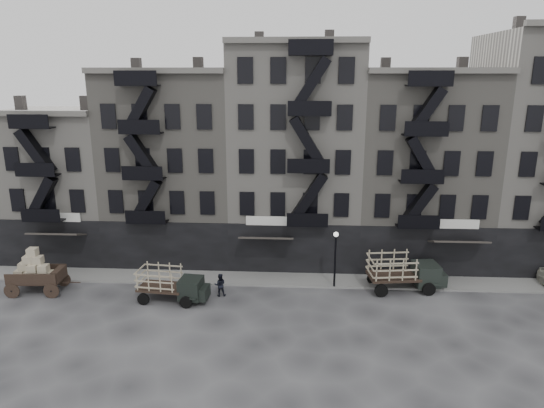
# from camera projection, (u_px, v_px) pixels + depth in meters

# --- Properties ---
(ground) EXTENTS (140.00, 140.00, 0.00)m
(ground) POSITION_uv_depth(u_px,v_px,m) (292.00, 304.00, 32.69)
(ground) COLOR #38383A
(ground) RESTS_ON ground
(sidewalk) EXTENTS (55.00, 2.50, 0.15)m
(sidewalk) POSITION_uv_depth(u_px,v_px,m) (293.00, 280.00, 36.28)
(sidewalk) COLOR slate
(sidewalk) RESTS_ON ground
(building_west) EXTENTS (10.00, 11.35, 13.20)m
(building_west) POSITION_uv_depth(u_px,v_px,m) (63.00, 181.00, 41.68)
(building_west) COLOR #A29E95
(building_west) RESTS_ON ground
(building_midwest) EXTENTS (10.00, 11.35, 16.20)m
(building_midwest) POSITION_uv_depth(u_px,v_px,m) (176.00, 165.00, 40.73)
(building_midwest) COLOR slate
(building_midwest) RESTS_ON ground
(building_center) EXTENTS (10.00, 11.35, 18.20)m
(building_center) POSITION_uv_depth(u_px,v_px,m) (295.00, 155.00, 39.91)
(building_center) COLOR #A29E95
(building_center) RESTS_ON ground
(building_mideast) EXTENTS (10.00, 11.35, 16.20)m
(building_mideast) POSITION_uv_depth(u_px,v_px,m) (417.00, 168.00, 39.62)
(building_mideast) COLOR slate
(building_mideast) RESTS_ON ground
(lamp_post) EXTENTS (0.36, 0.36, 4.28)m
(lamp_post) POSITION_uv_depth(u_px,v_px,m) (335.00, 252.00, 34.30)
(lamp_post) COLOR black
(lamp_post) RESTS_ON ground
(horse) EXTENTS (2.15, 1.20, 1.72)m
(horse) POSITION_uv_depth(u_px,v_px,m) (37.00, 275.00, 35.08)
(horse) COLOR beige
(horse) RESTS_ON ground
(wagon) EXTENTS (3.91, 2.26, 3.22)m
(wagon) POSITION_uv_depth(u_px,v_px,m) (34.00, 268.00, 33.94)
(wagon) COLOR black
(wagon) RESTS_ON ground
(stake_truck_west) EXTENTS (4.89, 2.37, 2.38)m
(stake_truck_west) POSITION_uv_depth(u_px,v_px,m) (171.00, 282.00, 32.78)
(stake_truck_west) COLOR black
(stake_truck_west) RESTS_ON ground
(stake_truck_east) EXTENTS (5.61, 2.78, 2.71)m
(stake_truck_east) POSITION_uv_depth(u_px,v_px,m) (404.00, 270.00, 34.37)
(stake_truck_east) COLOR black
(stake_truck_east) RESTS_ON ground
(pedestrian_mid) EXTENTS (0.88, 0.73, 1.64)m
(pedestrian_mid) POSITION_uv_depth(u_px,v_px,m) (220.00, 285.00, 33.64)
(pedestrian_mid) COLOR black
(pedestrian_mid) RESTS_ON ground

